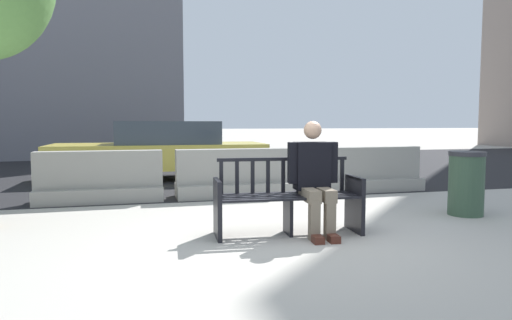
% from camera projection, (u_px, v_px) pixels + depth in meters
% --- Properties ---
extents(ground_plane, '(200.00, 200.00, 0.00)m').
position_uv_depth(ground_plane, '(286.00, 240.00, 5.04)').
color(ground_plane, '#ADA89E').
extents(street_asphalt, '(120.00, 12.00, 0.01)m').
position_uv_depth(street_asphalt, '(194.00, 167.00, 13.44)').
color(street_asphalt, black).
rests_on(street_asphalt, ground).
extents(street_bench, '(1.72, 0.63, 0.88)m').
position_uv_depth(street_bench, '(288.00, 200.00, 5.30)').
color(street_bench, black).
rests_on(street_bench, ground).
extents(seated_person, '(0.59, 0.74, 1.31)m').
position_uv_depth(seated_person, '(314.00, 175.00, 5.28)').
color(seated_person, black).
rests_on(seated_person, ground).
extents(jersey_barrier_centre, '(2.01, 0.70, 0.84)m').
position_uv_depth(jersey_barrier_centre, '(233.00, 177.00, 8.03)').
color(jersey_barrier_centre, gray).
rests_on(jersey_barrier_centre, ground).
extents(jersey_barrier_left, '(2.01, 0.71, 0.84)m').
position_uv_depth(jersey_barrier_left, '(100.00, 181.00, 7.48)').
color(jersey_barrier_left, gray).
rests_on(jersey_barrier_left, ground).
extents(jersey_barrier_right, '(2.02, 0.74, 0.84)m').
position_uv_depth(jersey_barrier_right, '(370.00, 173.00, 8.71)').
color(jersey_barrier_right, gray).
rests_on(jersey_barrier_right, ground).
extents(car_taxi_near, '(4.81, 1.91, 1.33)m').
position_uv_depth(car_taxi_near, '(162.00, 150.00, 10.49)').
color(car_taxi_near, '#DBC64C').
rests_on(car_taxi_near, ground).
extents(trash_bin, '(0.50, 0.50, 0.90)m').
position_uv_depth(trash_bin, '(466.00, 183.00, 6.38)').
color(trash_bin, '#334C38').
rests_on(trash_bin, ground).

